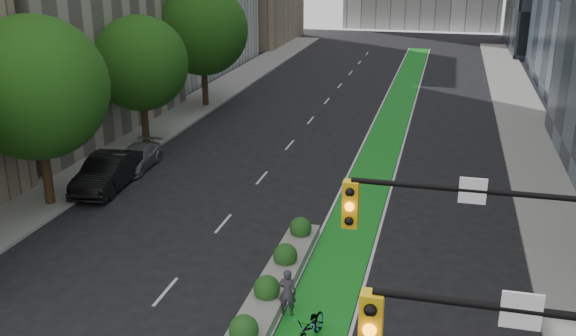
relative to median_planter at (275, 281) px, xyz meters
The scene contains 12 objects.
sidewalk_left 22.18m from the median_planter, 125.89° to the left, with size 3.60×90.00×0.15m, color gray.
sidewalk_right 20.86m from the median_planter, 59.45° to the left, with size 3.60×90.00×0.15m, color gray.
bike_lane_paint 23.04m from the median_planter, 85.52° to the left, with size 2.20×70.00×0.01m, color #1A9224.
tree_mid 14.16m from the median_planter, 157.87° to the left, with size 6.40×6.40×8.78m.
tree_midfar 19.84m from the median_planter, 129.19° to the left, with size 5.60×5.60×7.76m.
tree_far 28.29m from the median_planter, 116.05° to the left, with size 6.60×6.60×9.00m.
signal_right 10.89m from the median_planter, 41.32° to the right, with size 5.82×0.51×7.20m.
median_planter is the anchor object (origin of this frame).
bicycle 3.34m from the median_planter, 55.74° to the right, with size 0.69×1.98×1.04m, color gray.
cyclist 1.67m from the median_planter, 60.26° to the right, with size 0.60×0.39×1.64m, color #3B343E.
parked_car_left_mid 13.16m from the median_planter, 144.47° to the left, with size 1.81×5.19×1.71m, color black.
parked_car_left_far 15.20m from the median_planter, 134.74° to the left, with size 1.71×4.19×1.22m, color slate.
Camera 1 is at (6.50, -12.14, 11.49)m, focal length 40.00 mm.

